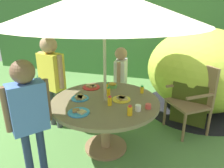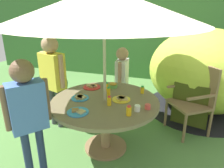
{
  "view_description": "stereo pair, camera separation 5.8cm",
  "coord_description": "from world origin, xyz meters",
  "views": [
    {
      "loc": [
        0.76,
        -2.28,
        1.81
      ],
      "look_at": [
        0.05,
        0.12,
        0.89
      ],
      "focal_mm": 33.81,
      "sensor_mm": 36.0,
      "label": 1
    },
    {
      "loc": [
        0.82,
        -2.26,
        1.81
      ],
      "look_at": [
        0.05,
        0.12,
        0.89
      ],
      "focal_mm": 33.81,
      "sensor_mm": 36.0,
      "label": 2
    }
  ],
  "objects": [
    {
      "name": "ground_plane",
      "position": [
        0.0,
        0.0,
        -0.01
      ],
      "size": [
        10.0,
        10.0,
        0.02
      ],
      "primitive_type": "cube",
      "color": "#548442"
    },
    {
      "name": "hedge_backdrop",
      "position": [
        0.0,
        3.4,
        1.0
      ],
      "size": [
        9.0,
        0.7,
        2.01
      ],
      "primitive_type": "cube",
      "color": "#33602D",
      "rests_on": "ground_plane"
    },
    {
      "name": "garden_table",
      "position": [
        0.0,
        0.0,
        0.58
      ],
      "size": [
        1.35,
        1.35,
        0.71
      ],
      "color": "#93704C",
      "rests_on": "ground_plane"
    },
    {
      "name": "patio_umbrella",
      "position": [
        0.0,
        0.0,
        1.82
      ],
      "size": [
        2.23,
        2.23,
        2.01
      ],
      "color": "#B7AD8C",
      "rests_on": "ground_plane"
    },
    {
      "name": "wooden_chair",
      "position": [
        1.12,
        0.82,
        0.57
      ],
      "size": [
        0.69,
        0.7,
        1.03
      ],
      "rotation": [
        0.0,
        0.0,
        -0.94
      ],
      "color": "brown",
      "rests_on": "ground_plane"
    },
    {
      "name": "dome_tent",
      "position": [
        1.26,
        1.65,
        0.73
      ],
      "size": [
        2.35,
        2.35,
        1.47
      ],
      "rotation": [
        0.0,
        0.0,
        -0.24
      ],
      "color": "#B2C63F",
      "rests_on": "ground_plane"
    },
    {
      "name": "potted_plant",
      "position": [
        -1.35,
        0.88,
        0.41
      ],
      "size": [
        0.56,
        0.56,
        0.74
      ],
      "color": "#595960",
      "rests_on": "ground_plane"
    },
    {
      "name": "child_in_white_shirt",
      "position": [
        -0.05,
        0.98,
        0.76
      ],
      "size": [
        0.2,
        0.41,
        1.19
      ],
      "rotation": [
        0.0,
        0.0,
        -1.52
      ],
      "color": "#3F3F47",
      "rests_on": "ground_plane"
    },
    {
      "name": "child_in_yellow_shirt",
      "position": [
        -0.94,
        0.31,
        0.91
      ],
      "size": [
        0.46,
        0.31,
        1.42
      ],
      "rotation": [
        0.0,
        0.0,
        -0.32
      ],
      "color": "#3F3F47",
      "rests_on": "ground_plane"
    },
    {
      "name": "child_in_blue_shirt",
      "position": [
        -0.58,
        -0.7,
        0.86
      ],
      "size": [
        0.37,
        0.39,
        1.35
      ],
      "rotation": [
        0.0,
        0.0,
        0.88
      ],
      "color": "navy",
      "rests_on": "ground_plane"
    },
    {
      "name": "snack_bowl",
      "position": [
        -0.04,
        0.45,
        0.74
      ],
      "size": [
        0.13,
        0.13,
        0.07
      ],
      "color": "#66B259",
      "rests_on": "garden_table"
    },
    {
      "name": "plate_center_back",
      "position": [
        -0.17,
        -0.4,
        0.72
      ],
      "size": [
        0.24,
        0.24,
        0.03
      ],
      "color": "#338CD8",
      "rests_on": "garden_table"
    },
    {
      "name": "plate_near_left",
      "position": [
        -0.33,
        0.36,
        0.72
      ],
      "size": [
        0.25,
        0.25,
        0.03
      ],
      "color": "red",
      "rests_on": "garden_table"
    },
    {
      "name": "plate_mid_left",
      "position": [
        -0.32,
        -0.05,
        0.72
      ],
      "size": [
        0.22,
        0.22,
        0.03
      ],
      "color": "#338CD8",
      "rests_on": "garden_table"
    },
    {
      "name": "plate_far_left",
      "position": [
        0.19,
        0.07,
        0.72
      ],
      "size": [
        0.23,
        0.23,
        0.03
      ],
      "color": "yellow",
      "rests_on": "garden_table"
    },
    {
      "name": "juice_bottle_near_right",
      "position": [
        0.4,
        0.36,
        0.75
      ],
      "size": [
        0.05,
        0.05,
        0.11
      ],
      "color": "yellow",
      "rests_on": "garden_table"
    },
    {
      "name": "juice_bottle_far_right",
      "position": [
        -0.09,
        0.3,
        0.76
      ],
      "size": [
        0.06,
        0.06,
        0.13
      ],
      "color": "yellow",
      "rests_on": "garden_table"
    },
    {
      "name": "juice_bottle_center_front",
      "position": [
        0.0,
        0.14,
        0.76
      ],
      "size": [
        0.05,
        0.05,
        0.13
      ],
      "color": "yellow",
      "rests_on": "garden_table"
    },
    {
      "name": "juice_bottle_mid_right",
      "position": [
        0.1,
        -0.12,
        0.76
      ],
      "size": [
        0.05,
        0.05,
        0.12
      ],
      "color": "yellow",
      "rests_on": "garden_table"
    },
    {
      "name": "juice_bottle_front_edge",
      "position": [
        0.37,
        -0.29,
        0.76
      ],
      "size": [
        0.06,
        0.06,
        0.12
      ],
      "color": "yellow",
      "rests_on": "garden_table"
    },
    {
      "name": "cup_near",
      "position": [
        0.54,
        -0.07,
        0.73
      ],
      "size": [
        0.07,
        0.07,
        0.06
      ],
      "primitive_type": "cylinder",
      "color": "#E04C47",
      "rests_on": "garden_table"
    },
    {
      "name": "cup_far",
      "position": [
        0.44,
        -0.16,
        0.74
      ],
      "size": [
        0.07,
        0.07,
        0.07
      ],
      "primitive_type": "cylinder",
      "color": "white",
      "rests_on": "garden_table"
    }
  ]
}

